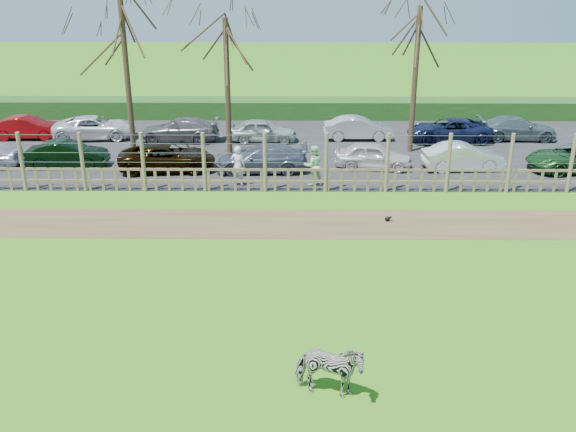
{
  "coord_description": "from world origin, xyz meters",
  "views": [
    {
      "loc": [
        1.2,
        -17.14,
        8.96
      ],
      "look_at": [
        1.0,
        2.5,
        1.1
      ],
      "focal_mm": 40.0,
      "sensor_mm": 36.0,
      "label": 1
    }
  ],
  "objects_px": {
    "tree_mid": "(226,54)",
    "car_6": "(575,158)",
    "crow": "(388,219)",
    "car_10": "(263,130)",
    "car_3": "(262,158)",
    "car_8": "(95,127)",
    "tree_right": "(417,45)",
    "tree_left": "(124,40)",
    "zebra": "(329,370)",
    "car_13": "(517,128)",
    "visitor_b": "(313,166)",
    "car_12": "(449,130)",
    "car_7": "(28,128)",
    "car_9": "(180,130)",
    "car_5": "(463,157)",
    "car_4": "(373,156)",
    "car_2": "(167,158)",
    "car_1": "(68,154)",
    "car_11": "(358,128)",
    "visitor_a": "(238,166)"
  },
  "relations": [
    {
      "from": "tree_mid",
      "to": "car_7",
      "type": "height_order",
      "value": "tree_mid"
    },
    {
      "from": "tree_mid",
      "to": "car_8",
      "type": "height_order",
      "value": "tree_mid"
    },
    {
      "from": "car_2",
      "to": "car_4",
      "type": "distance_m",
      "value": 9.38
    },
    {
      "from": "car_5",
      "to": "tree_right",
      "type": "bearing_deg",
      "value": 27.95
    },
    {
      "from": "car_11",
      "to": "car_12",
      "type": "height_order",
      "value": "same"
    },
    {
      "from": "car_3",
      "to": "car_1",
      "type": "bearing_deg",
      "value": -95.85
    },
    {
      "from": "car_6",
      "to": "car_10",
      "type": "height_order",
      "value": "same"
    },
    {
      "from": "crow",
      "to": "car_6",
      "type": "relative_size",
      "value": 0.06
    },
    {
      "from": "tree_left",
      "to": "visitor_b",
      "type": "distance_m",
      "value": 10.43
    },
    {
      "from": "crow",
      "to": "car_12",
      "type": "height_order",
      "value": "car_12"
    },
    {
      "from": "crow",
      "to": "car_10",
      "type": "distance_m",
      "value": 12.14
    },
    {
      "from": "zebra",
      "to": "visitor_b",
      "type": "height_order",
      "value": "visitor_b"
    },
    {
      "from": "car_7",
      "to": "car_13",
      "type": "xyz_separation_m",
      "value": [
        26.09,
        0.12,
        0.0
      ]
    },
    {
      "from": "tree_left",
      "to": "car_3",
      "type": "bearing_deg",
      "value": -16.72
    },
    {
      "from": "tree_right",
      "to": "car_2",
      "type": "relative_size",
      "value": 1.7
    },
    {
      "from": "car_2",
      "to": "car_7",
      "type": "xyz_separation_m",
      "value": [
        -8.48,
        5.49,
        0.0
      ]
    },
    {
      "from": "car_10",
      "to": "car_9",
      "type": "bearing_deg",
      "value": 88.89
    },
    {
      "from": "crow",
      "to": "visitor_b",
      "type": "bearing_deg",
      "value": 123.58
    },
    {
      "from": "tree_right",
      "to": "car_8",
      "type": "bearing_deg",
      "value": 172.04
    },
    {
      "from": "visitor_b",
      "to": "car_13",
      "type": "relative_size",
      "value": 0.42
    },
    {
      "from": "tree_left",
      "to": "car_11",
      "type": "distance_m",
      "value": 12.74
    },
    {
      "from": "car_13",
      "to": "car_12",
      "type": "bearing_deg",
      "value": 97.94
    },
    {
      "from": "tree_right",
      "to": "car_10",
      "type": "distance_m",
      "value": 8.93
    },
    {
      "from": "tree_mid",
      "to": "car_3",
      "type": "height_order",
      "value": "tree_mid"
    },
    {
      "from": "visitor_b",
      "to": "car_12",
      "type": "xyz_separation_m",
      "value": [
        7.32,
        7.16,
        -0.26
      ]
    },
    {
      "from": "car_5",
      "to": "car_6",
      "type": "distance_m",
      "value": 5.03
    },
    {
      "from": "zebra",
      "to": "visitor_b",
      "type": "bearing_deg",
      "value": 13.07
    },
    {
      "from": "car_2",
      "to": "car_10",
      "type": "distance_m",
      "value": 6.49
    },
    {
      "from": "car_7",
      "to": "car_11",
      "type": "height_order",
      "value": "same"
    },
    {
      "from": "zebra",
      "to": "car_3",
      "type": "xyz_separation_m",
      "value": [
        -2.25,
        16.07,
        -0.03
      ]
    },
    {
      "from": "visitor_a",
      "to": "car_6",
      "type": "distance_m",
      "value": 15.26
    },
    {
      "from": "tree_right",
      "to": "crow",
      "type": "distance_m",
      "value": 10.83
    },
    {
      "from": "car_3",
      "to": "car_7",
      "type": "relative_size",
      "value": 1.14
    },
    {
      "from": "car_4",
      "to": "car_8",
      "type": "height_order",
      "value": "same"
    },
    {
      "from": "car_7",
      "to": "car_9",
      "type": "height_order",
      "value": "same"
    },
    {
      "from": "car_1",
      "to": "car_11",
      "type": "xyz_separation_m",
      "value": [
        13.85,
        5.06,
        0.0
      ]
    },
    {
      "from": "car_13",
      "to": "car_8",
      "type": "bearing_deg",
      "value": 91.29
    },
    {
      "from": "visitor_a",
      "to": "car_13",
      "type": "bearing_deg",
      "value": -133.89
    },
    {
      "from": "car_11",
      "to": "car_4",
      "type": "bearing_deg",
      "value": -179.01
    },
    {
      "from": "tree_mid",
      "to": "visitor_b",
      "type": "xyz_separation_m",
      "value": [
        4.01,
        -4.76,
        -3.96
      ]
    },
    {
      "from": "tree_mid",
      "to": "crow",
      "type": "bearing_deg",
      "value": -52.72
    },
    {
      "from": "car_1",
      "to": "car_5",
      "type": "relative_size",
      "value": 1.0
    },
    {
      "from": "tree_mid",
      "to": "car_13",
      "type": "distance_m",
      "value": 15.88
    },
    {
      "from": "tree_mid",
      "to": "car_6",
      "type": "distance_m",
      "value": 16.68
    },
    {
      "from": "visitor_b",
      "to": "car_2",
      "type": "distance_m",
      "value": 6.87
    },
    {
      "from": "tree_left",
      "to": "zebra",
      "type": "height_order",
      "value": "tree_left"
    },
    {
      "from": "car_5",
      "to": "car_7",
      "type": "xyz_separation_m",
      "value": [
        -21.93,
        5.21,
        0.0
      ]
    },
    {
      "from": "car_2",
      "to": "car_6",
      "type": "distance_m",
      "value": 18.48
    },
    {
      "from": "tree_left",
      "to": "car_4",
      "type": "distance_m",
      "value": 12.43
    },
    {
      "from": "car_3",
      "to": "car_8",
      "type": "bearing_deg",
      "value": -123.73
    }
  ]
}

